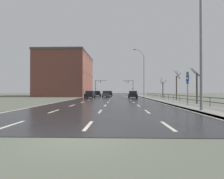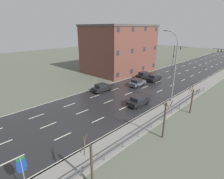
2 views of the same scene
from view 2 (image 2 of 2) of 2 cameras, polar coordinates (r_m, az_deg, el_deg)
name	(u,v)px [view 2 (image 2 of 2)]	position (r m, az deg, el deg)	size (l,w,h in m)	color
ground_plane	(164,80)	(44.79, 16.45, 3.03)	(160.00, 160.00, 0.12)	#5B6051
road_asphalt_strip	(185,71)	(55.39, 22.45, 5.46)	(14.00, 120.00, 0.03)	#232326
sidewalk_right	(218,76)	(52.96, 30.82, 3.65)	(3.00, 120.00, 0.12)	gray
guardrail	(145,128)	(21.75, 10.63, -11.99)	(0.07, 39.93, 1.00)	#515459
street_lamp_midground	(174,69)	(30.16, 19.28, 6.23)	(2.63, 0.24, 11.50)	slate
highway_sign	(23,172)	(15.17, -26.70, -22.59)	(0.09, 0.68, 3.50)	slate
traffic_signal_right	(224,55)	(61.74, 32.35, 9.24)	(4.51, 0.36, 6.21)	#38383A
traffic_signal_left	(176,52)	(64.83, 19.93, 11.23)	(4.75, 0.36, 6.18)	#38383A
car_far_left	(137,82)	(38.19, 8.08, 2.24)	(2.00, 4.18, 1.57)	#474C51
car_far_right	(154,78)	(42.49, 13.32, 3.66)	(1.97, 4.17, 1.57)	black
car_distant	(143,75)	(44.84, 10.08, 4.70)	(1.86, 4.11, 1.57)	black
car_near_left	(138,101)	(28.77, 8.46, -3.57)	(1.94, 4.15, 1.57)	black
car_near_right	(102,88)	(34.65, -3.30, 0.62)	(1.95, 4.16, 1.57)	black
brick_building	(119,49)	(50.83, 2.28, 13.01)	(13.60, 18.24, 12.63)	brown
bare_tree_near	(91,164)	(14.71, -6.80, -22.57)	(0.87, 1.02, 4.39)	#423328
bare_tree_mid	(165,119)	(20.55, 16.53, -9.04)	(1.38, 1.45, 5.19)	#423328
bare_tree_far	(192,100)	(28.00, 24.29, -3.06)	(1.47, 1.18, 4.73)	#423328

